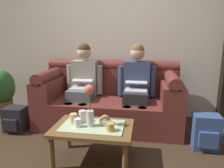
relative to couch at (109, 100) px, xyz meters
The scene contains 14 objects.
back_wall_patterned 1.20m from the couch, 90.00° to the left, with size 6.00×0.12×2.90m, color beige.
couch is the anchor object (origin of this frame).
person_left 0.49m from the couch, behind, with size 0.56×0.67×1.22m.
person_right 0.49m from the couch, ahead, with size 0.56×0.67×1.22m.
coffee_table 1.01m from the couch, 90.00° to the right, with size 0.83×0.55×0.41m.
flower_vase 1.06m from the couch, 91.26° to the right, with size 0.10×0.10×0.44m.
snack_bowl 0.96m from the couch, 82.67° to the right, with size 0.13×0.13×0.11m.
cup_near_left 0.94m from the couch, 98.39° to the right, with size 0.08×0.08×0.12m, color silver.
cup_near_right 1.08m from the couch, 97.71° to the right, with size 0.07×0.07×0.09m, color white.
cup_far_center 1.01m from the couch, 102.35° to the right, with size 0.08×0.08×0.11m, color #DBB77A.
cup_far_left 1.12m from the couch, 79.59° to the right, with size 0.08×0.08×0.08m, color gold.
backpack_left 1.36m from the couch, 159.88° to the right, with size 0.29×0.28×0.35m.
backpack_right 1.38m from the couch, 23.62° to the right, with size 0.30×0.26×0.42m.
potted_plant 1.84m from the couch, behind, with size 0.40×0.40×0.78m.
Camera 1 is at (0.53, -1.81, 1.31)m, focal length 33.50 mm.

